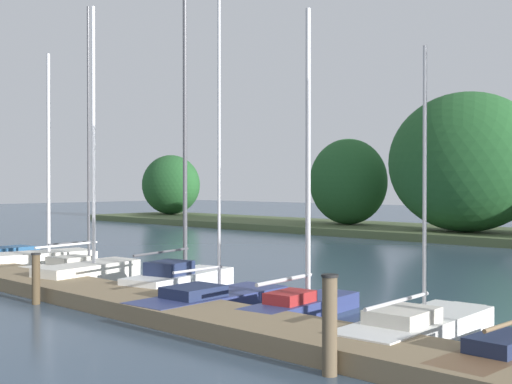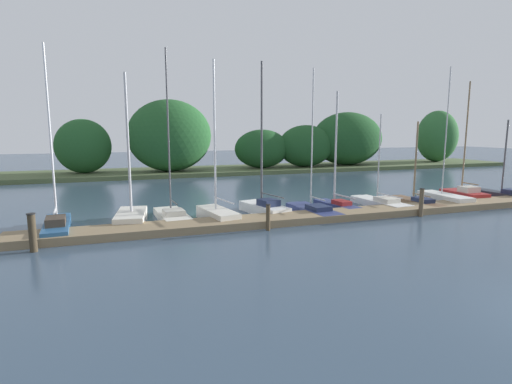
{
  "view_description": "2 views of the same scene",
  "coord_description": "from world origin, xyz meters",
  "px_view_note": "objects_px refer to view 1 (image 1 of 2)",
  "views": [
    {
      "loc": [
        10.3,
        3.41,
        2.82
      ],
      "look_at": [
        0.81,
        13.21,
        2.65
      ],
      "focal_mm": 47.39,
      "sensor_mm": 36.0,
      "label": 1
    },
    {
      "loc": [
        -10.55,
        -5.19,
        4.47
      ],
      "look_at": [
        -4.26,
        12.94,
        1.47
      ],
      "focal_mm": 28.01,
      "sensor_mm": 36.0,
      "label": 2
    }
  ],
  "objects_px": {
    "sailboat_5": "(213,297)",
    "mooring_piling_1": "(36,278)",
    "sailboat_3": "(92,269)",
    "sailboat_6": "(304,297)",
    "sailboat_1": "(46,257)",
    "sailboat_4": "(182,275)",
    "sailboat_7": "(419,324)",
    "mooring_piling_2": "(330,325)",
    "sailboat_2": "(84,263)"
  },
  "relations": [
    {
      "from": "sailboat_1",
      "to": "sailboat_4",
      "type": "xyz_separation_m",
      "value": [
        6.8,
        0.11,
        0.04
      ]
    },
    {
      "from": "sailboat_1",
      "to": "sailboat_2",
      "type": "xyz_separation_m",
      "value": [
        1.94,
        0.23,
        -0.08
      ]
    },
    {
      "from": "sailboat_4",
      "to": "sailboat_5",
      "type": "height_order",
      "value": "sailboat_4"
    },
    {
      "from": "sailboat_5",
      "to": "mooring_piling_2",
      "type": "bearing_deg",
      "value": -118.22
    },
    {
      "from": "sailboat_7",
      "to": "sailboat_1",
      "type": "bearing_deg",
      "value": 85.66
    },
    {
      "from": "sailboat_5",
      "to": "sailboat_7",
      "type": "xyz_separation_m",
      "value": [
        4.76,
        0.74,
        -0.02
      ]
    },
    {
      "from": "sailboat_2",
      "to": "mooring_piling_2",
      "type": "bearing_deg",
      "value": -110.43
    },
    {
      "from": "sailboat_1",
      "to": "sailboat_7",
      "type": "bearing_deg",
      "value": -83.53
    },
    {
      "from": "sailboat_2",
      "to": "sailboat_6",
      "type": "relative_size",
      "value": 1.27
    },
    {
      "from": "sailboat_6",
      "to": "mooring_piling_2",
      "type": "bearing_deg",
      "value": -141.69
    },
    {
      "from": "sailboat_1",
      "to": "sailboat_3",
      "type": "xyz_separation_m",
      "value": [
        4.0,
        -0.82,
        0.01
      ]
    },
    {
      "from": "mooring_piling_1",
      "to": "sailboat_2",
      "type": "bearing_deg",
      "value": 136.31
    },
    {
      "from": "sailboat_7",
      "to": "mooring_piling_2",
      "type": "height_order",
      "value": "sailboat_7"
    },
    {
      "from": "sailboat_3",
      "to": "sailboat_7",
      "type": "bearing_deg",
      "value": -97.13
    },
    {
      "from": "sailboat_7",
      "to": "sailboat_4",
      "type": "bearing_deg",
      "value": 83.88
    },
    {
      "from": "sailboat_3",
      "to": "mooring_piling_1",
      "type": "distance_m",
      "value": 3.13
    },
    {
      "from": "sailboat_2",
      "to": "sailboat_5",
      "type": "relative_size",
      "value": 1.1
    },
    {
      "from": "sailboat_1",
      "to": "sailboat_3",
      "type": "bearing_deg",
      "value": -94.13
    },
    {
      "from": "sailboat_4",
      "to": "mooring_piling_2",
      "type": "height_order",
      "value": "sailboat_4"
    },
    {
      "from": "sailboat_3",
      "to": "sailboat_5",
      "type": "relative_size",
      "value": 1.02
    },
    {
      "from": "sailboat_3",
      "to": "mooring_piling_1",
      "type": "relative_size",
      "value": 6.49
    },
    {
      "from": "sailboat_1",
      "to": "mooring_piling_2",
      "type": "bearing_deg",
      "value": -95.57
    },
    {
      "from": "sailboat_1",
      "to": "sailboat_3",
      "type": "relative_size",
      "value": 0.91
    },
    {
      "from": "sailboat_5",
      "to": "mooring_piling_1",
      "type": "bearing_deg",
      "value": 121.55
    },
    {
      "from": "sailboat_6",
      "to": "mooring_piling_2",
      "type": "distance_m",
      "value": 4.51
    },
    {
      "from": "sailboat_3",
      "to": "mooring_piling_2",
      "type": "height_order",
      "value": "sailboat_3"
    },
    {
      "from": "sailboat_4",
      "to": "mooring_piling_1",
      "type": "height_order",
      "value": "sailboat_4"
    },
    {
      "from": "sailboat_3",
      "to": "mooring_piling_1",
      "type": "bearing_deg",
      "value": -156.53
    },
    {
      "from": "sailboat_1",
      "to": "sailboat_7",
      "type": "xyz_separation_m",
      "value": [
        13.97,
        -0.23,
        -0.16
      ]
    },
    {
      "from": "sailboat_4",
      "to": "sailboat_6",
      "type": "bearing_deg",
      "value": -106.32
    },
    {
      "from": "sailboat_6",
      "to": "sailboat_7",
      "type": "xyz_separation_m",
      "value": [
        2.84,
        -0.12,
        -0.13
      ]
    },
    {
      "from": "sailboat_3",
      "to": "sailboat_6",
      "type": "height_order",
      "value": "sailboat_3"
    },
    {
      "from": "sailboat_2",
      "to": "mooring_piling_1",
      "type": "xyz_separation_m",
      "value": [
        3.81,
        -3.64,
        0.28
      ]
    },
    {
      "from": "sailboat_1",
      "to": "sailboat_6",
      "type": "height_order",
      "value": "sailboat_1"
    },
    {
      "from": "sailboat_3",
      "to": "sailboat_4",
      "type": "relative_size",
      "value": 0.97
    },
    {
      "from": "sailboat_5",
      "to": "sailboat_3",
      "type": "bearing_deg",
      "value": 84.75
    },
    {
      "from": "sailboat_3",
      "to": "sailboat_6",
      "type": "xyz_separation_m",
      "value": [
        7.12,
        0.71,
        -0.03
      ]
    },
    {
      "from": "sailboat_6",
      "to": "mooring_piling_2",
      "type": "xyz_separation_m",
      "value": [
        3.17,
        -3.19,
        0.36
      ]
    },
    {
      "from": "sailboat_7",
      "to": "mooring_piling_2",
      "type": "distance_m",
      "value": 3.12
    },
    {
      "from": "sailboat_2",
      "to": "mooring_piling_1",
      "type": "height_order",
      "value": "sailboat_2"
    },
    {
      "from": "sailboat_1",
      "to": "mooring_piling_1",
      "type": "distance_m",
      "value": 6.68
    },
    {
      "from": "sailboat_4",
      "to": "mooring_piling_2",
      "type": "bearing_deg",
      "value": -127.84
    },
    {
      "from": "sailboat_6",
      "to": "sailboat_7",
      "type": "relative_size",
      "value": 1.23
    },
    {
      "from": "mooring_piling_2",
      "to": "sailboat_1",
      "type": "bearing_deg",
      "value": 167.01
    },
    {
      "from": "sailboat_1",
      "to": "sailboat_4",
      "type": "distance_m",
      "value": 6.8
    },
    {
      "from": "sailboat_5",
      "to": "mooring_piling_2",
      "type": "distance_m",
      "value": 5.61
    },
    {
      "from": "sailboat_4",
      "to": "sailboat_7",
      "type": "distance_m",
      "value": 7.18
    },
    {
      "from": "sailboat_1",
      "to": "mooring_piling_2",
      "type": "distance_m",
      "value": 14.67
    },
    {
      "from": "sailboat_5",
      "to": "mooring_piling_2",
      "type": "height_order",
      "value": "sailboat_5"
    },
    {
      "from": "sailboat_5",
      "to": "mooring_piling_1",
      "type": "height_order",
      "value": "sailboat_5"
    }
  ]
}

